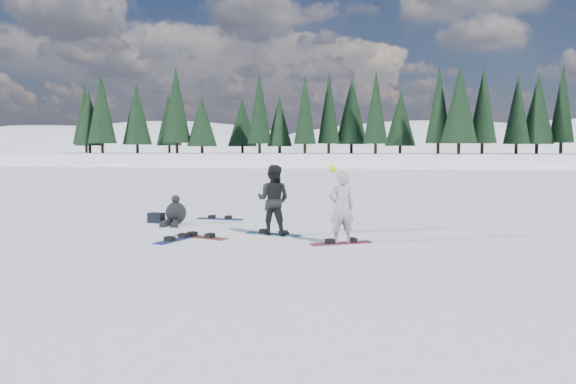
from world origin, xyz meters
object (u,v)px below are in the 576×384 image
object	(u,v)px
seated_rider	(175,213)
snowboard_loose_a	(177,240)
snowboarder_woman	(341,207)
snowboard_loose_b	(201,237)
gear_bag	(156,218)
snowboarder_man	(273,200)
snowboard_loose_c	(220,219)

from	to	relation	value
seated_rider	snowboard_loose_a	distance (m)	2.89
snowboarder_woman	seated_rider	size ratio (longest dim) A/B	1.74
snowboard_loose_b	snowboard_loose_a	world-z (taller)	same
snowboarder_woman	gear_bag	distance (m)	6.46
gear_bag	snowboard_loose_b	xyz separation A→B (m)	(2.21, -2.47, -0.14)
snowboarder_man	gear_bag	distance (m)	4.35
snowboarder_woman	seated_rider	xyz separation A→B (m)	(-5.07, 2.56, -0.54)
seated_rider	gear_bag	size ratio (longest dim) A/B	2.39
snowboarder_man	snowboard_loose_c	xyz separation A→B (m)	(-2.24, 2.76, -0.90)
snowboarder_woman	snowboard_loose_c	world-z (taller)	snowboarder_woman
snowboarder_man	gear_bag	world-z (taller)	snowboarder_man
snowboarder_man	snowboard_loose_a	size ratio (longest dim) A/B	1.22
gear_bag	seated_rider	bearing A→B (deg)	-20.06
snowboard_loose_a	snowboard_loose_c	bearing A→B (deg)	17.75
snowboarder_man	snowboard_loose_c	world-z (taller)	snowboarder_man
snowboard_loose_b	snowboard_loose_c	world-z (taller)	same
snowboard_loose_c	gear_bag	bearing A→B (deg)	-142.16
snowboarder_woman	snowboard_loose_a	size ratio (longest dim) A/B	1.25
snowboarder_woman	snowboard_loose_c	xyz separation A→B (m)	(-4.08, 3.87, -0.86)
snowboard_loose_b	gear_bag	bearing A→B (deg)	152.79
snowboarder_man	seated_rider	distance (m)	3.59
snowboard_loose_b	snowboard_loose_c	distance (m)	3.56
snowboard_loose_b	seated_rider	bearing A→B (deg)	145.27
snowboarder_woman	snowboard_loose_b	xyz separation A→B (m)	(-3.55, 0.35, -0.86)
snowboarder_man	seated_rider	bearing A→B (deg)	-15.02
snowboard_loose_a	snowboard_loose_c	world-z (taller)	same
gear_bag	snowboard_loose_c	world-z (taller)	gear_bag
snowboarder_man	snowboard_loose_b	distance (m)	2.08
snowboarder_woman	snowboard_loose_a	xyz separation A→B (m)	(-4.02, -0.11, -0.86)
snowboarder_woman	snowboarder_man	bearing A→B (deg)	-55.05
snowboarder_man	seated_rider	size ratio (longest dim) A/B	1.70
seated_rider	gear_bag	distance (m)	0.77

